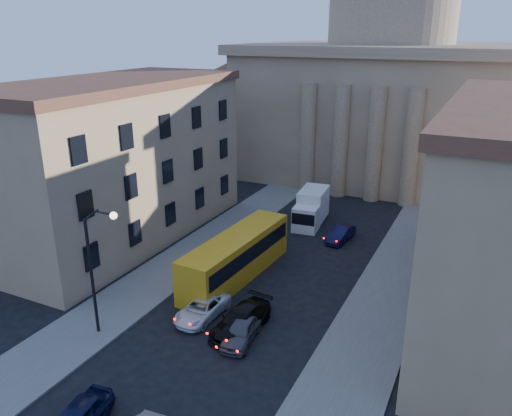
# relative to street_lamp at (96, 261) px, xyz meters

# --- Properties ---
(sidewalk_left) EXTENTS (5.00, 60.00, 0.15)m
(sidewalk_left) POSITION_rel_street_lamp_xyz_m (-1.53, 10.00, -5.21)
(sidewalk_left) COLOR #5C5854
(sidewalk_left) RESTS_ON ground
(sidewalk_right) EXTENTS (5.00, 60.00, 0.15)m
(sidewalk_right) POSITION_rel_street_lamp_xyz_m (15.47, 10.00, -5.21)
(sidewalk_right) COLOR #5C5854
(sidewalk_right) RESTS_ON ground
(church) EXTENTS (68.02, 28.76, 36.60)m
(church) POSITION_rel_street_lamp_xyz_m (6.97, 47.47, 6.59)
(church) COLOR #7D6C4D
(church) RESTS_ON ground
(building_left) EXTENTS (11.60, 26.60, 14.70)m
(building_left) POSITION_rel_street_lamp_xyz_m (-10.03, 14.00, 2.14)
(building_left) COLOR tan
(building_left) RESTS_ON ground
(street_lamp) EXTENTS (2.62, 0.44, 8.83)m
(street_lamp) POSITION_rel_street_lamp_xyz_m (0.00, 0.00, 0.00)
(street_lamp) COLOR black
(street_lamp) RESTS_ON ground
(car_left_mid) EXTENTS (2.37, 4.84, 1.32)m
(car_left_mid) POSITION_rel_street_lamp_xyz_m (4.61, 4.59, -4.63)
(car_left_mid) COLOR silver
(car_left_mid) RESTS_ON ground
(car_right_mid) EXTENTS (2.68, 5.58, 1.57)m
(car_right_mid) POSITION_rel_street_lamp_xyz_m (7.77, 4.30, -4.50)
(car_right_mid) COLOR black
(car_right_mid) RESTS_ON ground
(car_right_far) EXTENTS (2.22, 4.39, 1.43)m
(car_right_far) POSITION_rel_street_lamp_xyz_m (8.30, 3.35, -4.57)
(car_right_far) COLOR #47474B
(car_right_far) RESTS_ON ground
(car_right_distant) EXTENTS (1.93, 4.28, 1.36)m
(car_right_distant) POSITION_rel_street_lamp_xyz_m (9.32, 21.60, -4.60)
(car_right_distant) COLOR black
(car_right_distant) RESTS_ON ground
(city_bus) EXTENTS (3.60, 12.63, 3.52)m
(city_bus) POSITION_rel_street_lamp_xyz_m (3.90, 10.98, -3.39)
(city_bus) COLOR gold
(city_bus) RESTS_ON ground
(box_truck) EXTENTS (3.04, 6.41, 3.40)m
(box_truck) POSITION_rel_street_lamp_xyz_m (5.24, 24.61, -3.67)
(box_truck) COLOR silver
(box_truck) RESTS_ON ground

